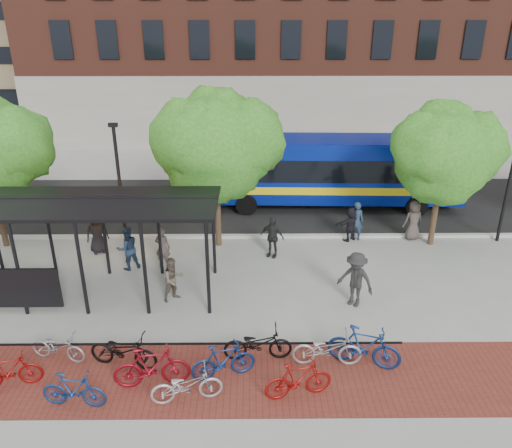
{
  "coord_description": "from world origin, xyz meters",
  "views": [
    {
      "loc": [
        -1.58,
        -15.78,
        9.26
      ],
      "look_at": [
        -1.44,
        1.8,
        1.6
      ],
      "focal_mm": 35.0,
      "sensor_mm": 36.0,
      "label": 1
    }
  ],
  "objects_px": {
    "bike_6": "(187,385)",
    "bike_10": "(327,349)",
    "pedestrian_1": "(163,247)",
    "pedestrian_4": "(272,237)",
    "pedestrian_6": "(413,220)",
    "pedestrian_7": "(356,221)",
    "pedestrian_2": "(128,248)",
    "bike_4": "(123,351)",
    "tree_b": "(218,141)",
    "pedestrian_8": "(173,279)",
    "lamp_post_right": "(510,180)",
    "bus": "(330,168)",
    "bike_11": "(364,347)",
    "pedestrian_9": "(355,280)",
    "bus_shelter": "(54,213)",
    "bike_5": "(152,367)",
    "tree_c": "(446,151)",
    "lamp_post_left": "(119,181)",
    "pedestrian_5": "(351,224)",
    "bike_8": "(258,344)",
    "bike_3": "(74,390)",
    "pedestrian_0": "(97,232)",
    "bike_2": "(58,347)",
    "bike_1": "(9,371)",
    "bike_9": "(298,379)",
    "bike_7": "(223,361)"
  },
  "relations": [
    {
      "from": "bike_6",
      "to": "bike_10",
      "type": "height_order",
      "value": "bike_10"
    },
    {
      "from": "pedestrian_1",
      "to": "pedestrian_4",
      "type": "xyz_separation_m",
      "value": [
        4.23,
        0.84,
        0.04
      ]
    },
    {
      "from": "pedestrian_6",
      "to": "pedestrian_7",
      "type": "bearing_deg",
      "value": -13.26
    },
    {
      "from": "pedestrian_2",
      "to": "bike_4",
      "type": "bearing_deg",
      "value": 71.26
    },
    {
      "from": "tree_b",
      "to": "bike_4",
      "type": "height_order",
      "value": "tree_b"
    },
    {
      "from": "pedestrian_8",
      "to": "lamp_post_right",
      "type": "bearing_deg",
      "value": -18.24
    },
    {
      "from": "bus",
      "to": "pedestrian_8",
      "type": "height_order",
      "value": "bus"
    },
    {
      "from": "bike_10",
      "to": "pedestrian_2",
      "type": "relative_size",
      "value": 1.12
    },
    {
      "from": "tree_b",
      "to": "bike_11",
      "type": "height_order",
      "value": "tree_b"
    },
    {
      "from": "bike_10",
      "to": "pedestrian_9",
      "type": "distance_m",
      "value": 3.36
    },
    {
      "from": "tree_b",
      "to": "pedestrian_2",
      "type": "distance_m",
      "value": 5.39
    },
    {
      "from": "bus_shelter",
      "to": "bike_11",
      "type": "bearing_deg",
      "value": -22.57
    },
    {
      "from": "bike_6",
      "to": "bike_5",
      "type": "bearing_deg",
      "value": 49.26
    },
    {
      "from": "pedestrian_7",
      "to": "tree_c",
      "type": "bearing_deg",
      "value": -175.32
    },
    {
      "from": "bus",
      "to": "tree_b",
      "type": "bearing_deg",
      "value": -137.0
    },
    {
      "from": "bus_shelter",
      "to": "pedestrian_9",
      "type": "height_order",
      "value": "bus_shelter"
    },
    {
      "from": "lamp_post_left",
      "to": "pedestrian_5",
      "type": "relative_size",
      "value": 3.37
    },
    {
      "from": "bike_5",
      "to": "bike_8",
      "type": "xyz_separation_m",
      "value": [
        2.8,
        1.09,
        -0.09
      ]
    },
    {
      "from": "bike_11",
      "to": "pedestrian_1",
      "type": "distance_m",
      "value": 8.79
    },
    {
      "from": "bike_3",
      "to": "pedestrian_2",
      "type": "distance_m",
      "value": 7.25
    },
    {
      "from": "tree_c",
      "to": "pedestrian_5",
      "type": "height_order",
      "value": "tree_c"
    },
    {
      "from": "tree_c",
      "to": "pedestrian_1",
      "type": "xyz_separation_m",
      "value": [
        -11.11,
        -1.97,
        -3.24
      ]
    },
    {
      "from": "pedestrian_0",
      "to": "pedestrian_5",
      "type": "xyz_separation_m",
      "value": [
        10.51,
        1.06,
        -0.13
      ]
    },
    {
      "from": "bike_6",
      "to": "bike_2",
      "type": "bearing_deg",
      "value": 55.51
    },
    {
      "from": "bike_1",
      "to": "bike_3",
      "type": "bearing_deg",
      "value": -123.08
    },
    {
      "from": "bike_8",
      "to": "bike_2",
      "type": "bearing_deg",
      "value": 87.25
    },
    {
      "from": "tree_b",
      "to": "pedestrian_6",
      "type": "xyz_separation_m",
      "value": [
        8.24,
        0.45,
        -3.59
      ]
    },
    {
      "from": "lamp_post_right",
      "to": "pedestrian_9",
      "type": "relative_size",
      "value": 2.63
    },
    {
      "from": "pedestrian_1",
      "to": "pedestrian_9",
      "type": "relative_size",
      "value": 0.83
    },
    {
      "from": "pedestrian_5",
      "to": "pedestrian_8",
      "type": "relative_size",
      "value": 0.96
    },
    {
      "from": "bike_2",
      "to": "pedestrian_2",
      "type": "height_order",
      "value": "pedestrian_2"
    },
    {
      "from": "tree_c",
      "to": "bike_9",
      "type": "bearing_deg",
      "value": -125.68
    },
    {
      "from": "bus_shelter",
      "to": "bike_4",
      "type": "bearing_deg",
      "value": -53.54
    },
    {
      "from": "pedestrian_6",
      "to": "pedestrian_7",
      "type": "relative_size",
      "value": 1.01
    },
    {
      "from": "bike_2",
      "to": "bike_11",
      "type": "bearing_deg",
      "value": -78.27
    },
    {
      "from": "bike_5",
      "to": "pedestrian_9",
      "type": "height_order",
      "value": "pedestrian_9"
    },
    {
      "from": "bike_7",
      "to": "pedestrian_1",
      "type": "distance_m",
      "value": 6.88
    },
    {
      "from": "bike_2",
      "to": "bike_3",
      "type": "relative_size",
      "value": 1.0
    },
    {
      "from": "lamp_post_left",
      "to": "pedestrian_6",
      "type": "relative_size",
      "value": 2.93
    },
    {
      "from": "bike_2",
      "to": "pedestrian_2",
      "type": "xyz_separation_m",
      "value": [
        0.79,
        5.41,
        0.43
      ]
    },
    {
      "from": "tree_b",
      "to": "pedestrian_2",
      "type": "xyz_separation_m",
      "value": [
        -3.41,
        -2.13,
        -3.59
      ]
    },
    {
      "from": "lamp_post_right",
      "to": "bike_4",
      "type": "height_order",
      "value": "lamp_post_right"
    },
    {
      "from": "pedestrian_0",
      "to": "bike_4",
      "type": "bearing_deg",
      "value": -93.78
    },
    {
      "from": "tree_b",
      "to": "bike_6",
      "type": "relative_size",
      "value": 3.53
    },
    {
      "from": "bike_1",
      "to": "pedestrian_6",
      "type": "height_order",
      "value": "pedestrian_6"
    },
    {
      "from": "tree_c",
      "to": "bike_1",
      "type": "bearing_deg",
      "value": -148.47
    },
    {
      "from": "lamp_post_left",
      "to": "bike_4",
      "type": "relative_size",
      "value": 2.57
    },
    {
      "from": "bike_11",
      "to": "pedestrian_9",
      "type": "distance_m",
      "value": 3.13
    },
    {
      "from": "bike_5",
      "to": "pedestrian_9",
      "type": "relative_size",
      "value": 1.03
    },
    {
      "from": "bike_2",
      "to": "bike_10",
      "type": "distance_m",
      "value": 7.6
    }
  ]
}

